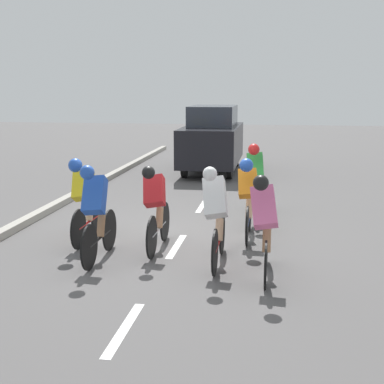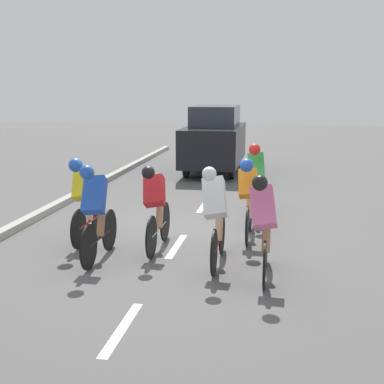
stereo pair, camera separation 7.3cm
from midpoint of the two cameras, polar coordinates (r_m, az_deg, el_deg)
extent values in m
plane|color=#565454|center=(9.57, -0.90, -5.00)|extent=(60.00, 60.00, 0.00)
cube|color=white|center=(6.22, -7.13, -14.24)|extent=(0.12, 1.40, 0.01)
cube|color=white|center=(9.13, -1.43, -5.79)|extent=(0.12, 1.40, 0.01)
cube|color=white|center=(12.18, 1.39, -1.47)|extent=(0.12, 1.40, 0.01)
cube|color=#A8A399|center=(10.18, -19.46, -4.25)|extent=(0.20, 28.54, 0.14)
cylinder|color=black|center=(9.99, -9.75, -2.46)|extent=(0.03, 0.68, 0.68)
cylinder|color=black|center=(9.09, -11.78, -3.89)|extent=(0.03, 0.68, 0.68)
cylinder|color=red|center=(9.54, -10.71, -3.15)|extent=(0.04, 0.99, 0.04)
cylinder|color=red|center=(9.65, -10.41, -1.69)|extent=(0.04, 0.04, 0.42)
cylinder|color=white|center=(9.56, -10.63, -2.49)|extent=(0.07, 0.07, 0.16)
cylinder|color=#DBAD84|center=(9.56, -10.60, -1.99)|extent=(0.12, 0.23, 0.36)
cube|color=yellow|center=(9.32, -11.29, 0.78)|extent=(0.40, 0.47, 0.59)
sphere|color=blue|center=(9.07, -12.09, 2.81)|extent=(0.23, 0.23, 0.23)
cylinder|color=black|center=(11.62, 7.26, -0.43)|extent=(0.03, 0.70, 0.70)
cylinder|color=black|center=(10.60, 7.04, -1.55)|extent=(0.03, 0.70, 0.70)
cylinder|color=#B7B7BC|center=(11.11, 7.15, -0.96)|extent=(0.04, 1.04, 0.04)
cylinder|color=#B7B7BC|center=(11.25, 7.22, 0.27)|extent=(0.04, 0.04, 0.42)
cylinder|color=yellow|center=(11.14, 7.18, -0.41)|extent=(0.07, 0.07, 0.16)
cylinder|color=#DBAD84|center=(11.15, 7.19, 0.02)|extent=(0.12, 0.23, 0.36)
cube|color=green|center=(10.89, 7.06, 2.60)|extent=(0.38, 0.50, 0.62)
sphere|color=red|center=(10.62, 6.90, 4.53)|extent=(0.23, 0.23, 0.23)
cylinder|color=black|center=(10.05, 6.47, -2.26)|extent=(0.03, 0.69, 0.69)
cylinder|color=black|center=(9.11, 6.14, -3.66)|extent=(0.03, 0.69, 0.69)
cylinder|color=navy|center=(9.58, 6.31, -2.93)|extent=(0.04, 0.97, 0.04)
cylinder|color=navy|center=(9.70, 6.40, -1.48)|extent=(0.04, 0.04, 0.42)
cylinder|color=yellow|center=(9.60, 6.34, -2.27)|extent=(0.07, 0.07, 0.16)
cylinder|color=#DBAD84|center=(9.61, 6.36, -1.78)|extent=(0.12, 0.23, 0.36)
cube|color=orange|center=(9.34, 6.24, 0.90)|extent=(0.36, 0.45, 0.55)
sphere|color=blue|center=(9.07, 6.07, 2.85)|extent=(0.23, 0.23, 0.23)
cylinder|color=black|center=(8.93, -8.56, -4.02)|extent=(0.03, 0.69, 0.69)
cylinder|color=black|center=(8.04, -10.71, -5.80)|extent=(0.03, 0.69, 0.69)
cylinder|color=black|center=(8.48, -9.57, -4.86)|extent=(0.04, 0.98, 0.04)
cylinder|color=black|center=(8.59, -9.25, -3.21)|extent=(0.04, 0.04, 0.42)
cylinder|color=#1999D8|center=(8.50, -9.49, -4.12)|extent=(0.07, 0.07, 0.16)
cylinder|color=#9E704C|center=(8.51, -9.45, -3.56)|extent=(0.12, 0.23, 0.36)
cube|color=blue|center=(8.24, -10.12, -0.32)|extent=(0.37, 0.49, 0.61)
sphere|color=blue|center=(7.97, -10.91, 2.08)|extent=(0.22, 0.22, 0.22)
cylinder|color=black|center=(8.15, 8.20, -5.58)|extent=(0.03, 0.66, 0.66)
cylinder|color=black|center=(7.24, 8.03, -7.72)|extent=(0.03, 0.66, 0.66)
cylinder|color=black|center=(7.70, 8.12, -6.59)|extent=(0.04, 0.95, 0.04)
cylinder|color=black|center=(7.79, 8.19, -4.75)|extent=(0.04, 0.04, 0.42)
cylinder|color=yellow|center=(7.71, 8.15, -5.77)|extent=(0.07, 0.07, 0.16)
cylinder|color=#9E704C|center=(7.71, 8.17, -5.16)|extent=(0.12, 0.23, 0.36)
cube|color=pink|center=(7.42, 7.89, -1.62)|extent=(0.41, 0.49, 0.63)
sphere|color=black|center=(7.13, 7.54, 0.97)|extent=(0.21, 0.21, 0.21)
cylinder|color=black|center=(9.38, -2.67, -3.17)|extent=(0.03, 0.69, 0.69)
cylinder|color=black|center=(8.43, -4.10, -4.84)|extent=(0.03, 0.69, 0.69)
cylinder|color=#B7B7BC|center=(8.90, -3.35, -3.96)|extent=(0.04, 1.01, 0.04)
cylinder|color=#B7B7BC|center=(9.02, -3.11, -2.39)|extent=(0.04, 0.04, 0.42)
cylinder|color=green|center=(8.92, -3.28, -3.26)|extent=(0.07, 0.07, 0.16)
cylinder|color=tan|center=(8.93, -3.25, -2.72)|extent=(0.12, 0.23, 0.36)
cube|color=red|center=(8.66, -3.80, 0.12)|extent=(0.40, 0.45, 0.56)
sphere|color=black|center=(8.41, -4.44, 2.10)|extent=(0.21, 0.21, 0.21)
cylinder|color=black|center=(8.66, 3.45, -4.41)|extent=(0.03, 0.68, 0.68)
cylinder|color=black|center=(7.67, 2.64, -6.46)|extent=(0.03, 0.68, 0.68)
cylinder|color=red|center=(8.17, 3.07, -5.38)|extent=(0.04, 1.04, 0.04)
cylinder|color=red|center=(8.28, 3.22, -3.63)|extent=(0.04, 0.04, 0.42)
cylinder|color=#1999D8|center=(8.19, 3.12, -4.61)|extent=(0.07, 0.07, 0.16)
cylinder|color=#DBAD84|center=(8.19, 3.14, -4.02)|extent=(0.12, 0.23, 0.36)
cube|color=white|center=(7.90, 2.68, -0.59)|extent=(0.42, 0.51, 0.65)
sphere|color=white|center=(7.62, 2.13, 1.94)|extent=(0.21, 0.21, 0.21)
cylinder|color=black|center=(15.79, 4.40, 2.57)|extent=(0.14, 0.64, 0.64)
cylinder|color=black|center=(15.97, -0.47, 2.69)|extent=(0.14, 0.64, 0.64)
cylinder|color=black|center=(18.33, 5.11, 3.74)|extent=(0.14, 0.64, 0.64)
cylinder|color=black|center=(18.48, 0.89, 3.84)|extent=(0.14, 0.64, 0.64)
cube|color=black|center=(17.06, 2.53, 5.15)|extent=(1.70, 4.14, 1.14)
cube|color=#2D333D|center=(17.19, 2.63, 8.13)|extent=(1.39, 2.28, 0.62)
camera|label=1|loc=(0.04, -89.76, 0.05)|focal=50.00mm
camera|label=2|loc=(0.04, 90.24, -0.05)|focal=50.00mm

